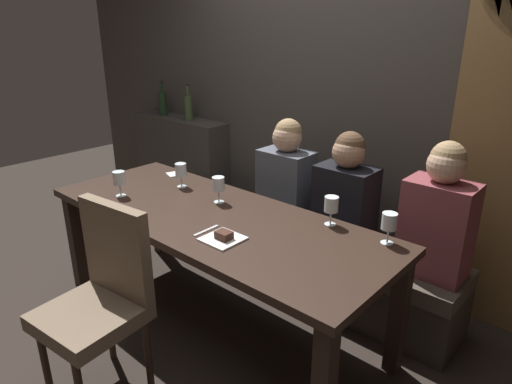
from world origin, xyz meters
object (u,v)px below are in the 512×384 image
object	(u,v)px
dining_table	(212,228)
wine_bottle_pale_label	(188,107)
diner_far_end	(439,214)
wine_glass_far_right	(181,171)
wine_glass_near_left	(119,179)
wine_glass_center_front	(389,223)
wine_bottle_dark_red	(163,103)
diner_redhead	(286,175)
diner_bearded	(346,192)
wine_glass_end_right	(331,205)
fork_on_table	(206,231)
banquette_bench	(285,250)
wine_glass_end_left	(218,184)
dessert_plate	(223,238)
chair_near_side	(102,291)

from	to	relation	value
dining_table	wine_bottle_pale_label	world-z (taller)	wine_bottle_pale_label
diner_far_end	wine_glass_far_right	size ratio (longest dim) A/B	4.66
wine_glass_near_left	wine_glass_center_front	distance (m)	1.67
wine_bottle_dark_red	diner_redhead	bearing A→B (deg)	-9.82
diner_redhead	diner_bearded	xyz separation A→B (m)	(0.47, 0.00, -0.01)
wine_glass_near_left	wine_glass_end_right	bearing A→B (deg)	22.59
diner_bearded	wine_bottle_pale_label	xyz separation A→B (m)	(-1.84, 0.30, 0.28)
wine_glass_far_right	fork_on_table	distance (m)	0.74
wine_glass_far_right	wine_glass_near_left	world-z (taller)	same
diner_redhead	wine_bottle_dark_red	bearing A→B (deg)	170.18
wine_glass_far_right	wine_bottle_dark_red	bearing A→B (deg)	146.64
diner_bearded	wine_glass_center_front	distance (m)	0.61
banquette_bench	diner_redhead	distance (m)	0.57
wine_bottle_dark_red	wine_glass_end_left	size ratio (longest dim) A/B	1.99
dining_table	diner_far_end	size ratio (longest dim) A/B	2.88
fork_on_table	wine_glass_far_right	bearing A→B (deg)	150.11
wine_glass_end_right	wine_bottle_dark_red	bearing A→B (deg)	163.82
wine_bottle_dark_red	wine_bottle_pale_label	bearing A→B (deg)	0.33
wine_glass_end_right	diner_far_end	bearing A→B (deg)	39.76
dining_table	banquette_bench	size ratio (longest dim) A/B	0.88
dining_table	dessert_plate	xyz separation A→B (m)	(0.29, -0.19, 0.10)
banquette_bench	wine_bottle_dark_red	distance (m)	1.97
wine_glass_end_left	wine_glass_end_right	distance (m)	0.72
dining_table	dessert_plate	distance (m)	0.36
banquette_bench	wine_glass_end_right	world-z (taller)	wine_glass_end_right
diner_redhead	fork_on_table	distance (m)	0.90
wine_glass_end_right	fork_on_table	bearing A→B (deg)	-131.37
banquette_bench	diner_bearded	xyz separation A→B (m)	(0.46, 0.01, 0.56)
diner_far_end	fork_on_table	bearing A→B (deg)	-135.46
chair_near_side	diner_far_end	distance (m)	1.79
dining_table	banquette_bench	distance (m)	0.82
dining_table	wine_glass_end_right	distance (m)	0.71
wine_glass_end_right	wine_glass_near_left	bearing A→B (deg)	-157.41
diner_bearded	dessert_plate	distance (m)	0.92
wine_glass_end_right	banquette_bench	bearing A→B (deg)	148.27
diner_far_end	fork_on_table	world-z (taller)	diner_far_end
banquette_bench	dessert_plate	distance (m)	1.07
chair_near_side	wine_glass_near_left	size ratio (longest dim) A/B	5.98
banquette_bench	diner_far_end	size ratio (longest dim) A/B	3.27
wine_glass_end_right	dessert_plate	distance (m)	0.61
wine_bottle_dark_red	wine_glass_near_left	bearing A→B (deg)	-47.44
wine_bottle_pale_label	wine_glass_near_left	size ratio (longest dim) A/B	1.99
chair_near_side	wine_glass_center_front	distance (m)	1.45
wine_glass_center_front	diner_far_end	bearing A→B (deg)	73.42
chair_near_side	wine_glass_end_left	bearing A→B (deg)	95.53
dining_table	banquette_bench	bearing A→B (deg)	90.00
diner_redhead	chair_near_side	bearing A→B (deg)	-90.31
diner_bearded	wine_glass_near_left	xyz separation A→B (m)	(-1.11, -0.90, 0.06)
diner_redhead	wine_bottle_dark_red	xyz separation A→B (m)	(-1.75, 0.30, 0.27)
wine_glass_center_front	banquette_bench	bearing A→B (deg)	158.43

